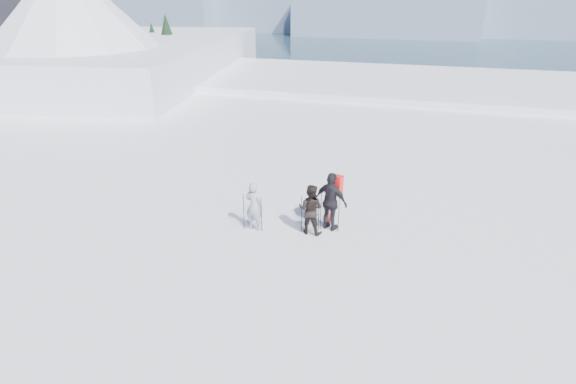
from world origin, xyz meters
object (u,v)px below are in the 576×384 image
at_px(skier_dark, 310,209).
at_px(skis_loose, 330,212).
at_px(skier_pack, 331,202).
at_px(skier_grey, 254,206).

bearing_deg(skier_dark, skis_loose, -97.28).
bearing_deg(skier_pack, skier_dark, 55.07).
xyz_separation_m(skier_grey, skier_dark, (1.75, 0.31, 0.00)).
bearing_deg(skier_grey, skier_pack, -153.04).
distance_m(skier_grey, skier_pack, 2.42).
height_order(skier_dark, skier_pack, skier_pack).
bearing_deg(skier_dark, skier_grey, 14.22).
height_order(skier_pack, skis_loose, skier_pack).
bearing_deg(skier_grey, skis_loose, -128.30).
relative_size(skier_dark, skier_pack, 0.85).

